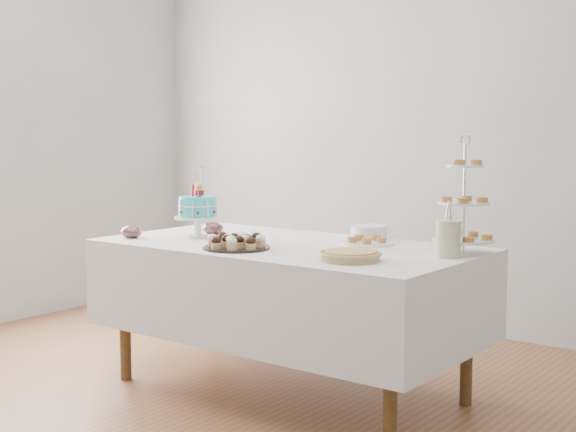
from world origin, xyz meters
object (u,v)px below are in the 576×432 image
Objects in this scene: birthday_cake at (198,219)px; pie at (350,255)px; jam_bowl_a at (131,232)px; table at (288,288)px; plate_stack at (369,232)px; jam_bowl_b at (213,228)px; utensil_pitcher at (448,237)px; cupcake_tray at (237,241)px; pastry_plate at (367,241)px; tiered_stand at (464,204)px.

birthday_cake is 1.37× the size of pie.
table is at bearing 21.71° from jam_bowl_a.
plate_stack reaches higher than pie.
jam_bowl_b is (-1.11, 0.31, 0.01)m from pie.
utensil_pitcher is (1.37, 0.20, -0.01)m from birthday_cake.
cupcake_tray is at bearing -36.05° from jam_bowl_b.
jam_bowl_a is (-0.28, -0.22, -0.07)m from birthday_cake.
plate_stack is (0.33, 0.68, 0.00)m from cupcake_tray.
birthday_cake reaches higher than jam_bowl_b.
plate_stack is at bearing 115.06° from pie.
utensil_pitcher is (0.51, -0.14, 0.07)m from pastry_plate.
utensil_pitcher is (0.84, 0.10, 0.32)m from table.
jam_bowl_b is at bearing 57.89° from jam_bowl_a.
plate_stack is 1.65× the size of jam_bowl_b.
table is 0.63m from birthday_cake.
table is at bearing 26.34° from birthday_cake.
pastry_plate is at bearing -177.48° from tiered_stand.
birthday_cake reaches higher than table.
jam_bowl_a is at bearing -177.01° from pie.
birthday_cake is at bearing 172.01° from pie.
tiered_stand is 0.65m from plate_stack.
table is at bearing 71.12° from cupcake_tray.
pie is 1.08× the size of utensil_pitcher.
pastry_plate is at bearing -61.29° from plate_stack.
jam_bowl_a is 1.70m from utensil_pitcher.
tiered_stand reaches higher than table.
cupcake_tray is 1.28× the size of utensil_pitcher.
tiered_stand reaches higher than birthday_cake.
pastry_plate is at bearing 50.77° from cupcake_tray.
cupcake_tray reaches higher than jam_bowl_b.
utensil_pitcher reaches higher than jam_bowl_a.
cupcake_tray is at bearing -156.92° from utensil_pitcher.
cupcake_tray is at bearing 3.18° from jam_bowl_a.
birthday_cake reaches higher than cupcake_tray.
pastry_plate is 0.91m from jam_bowl_b.
pie is at bearing -129.62° from utensil_pitcher.
cupcake_tray is 1.18× the size of pie.
cupcake_tray is 1.23× the size of pastry_plate.
table is 5.84× the size of cupcake_tray.
jam_bowl_a reaches higher than pie.
pastry_plate is 2.29× the size of jam_bowl_b.
table is at bearing -144.18° from pastry_plate.
jam_bowl_a is (-1.13, -0.56, 0.01)m from pastry_plate.
pie is at bearing 7.52° from birthday_cake.
pastry_plate is 1.04× the size of utensil_pitcher.
table is 0.91m from jam_bowl_a.
jam_bowl_b reaches higher than pastry_plate.
jam_bowl_b is (-0.57, 0.06, 0.26)m from table.
pie is at bearing -24.94° from table.
tiered_stand is at bearing 29.98° from cupcake_tray.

